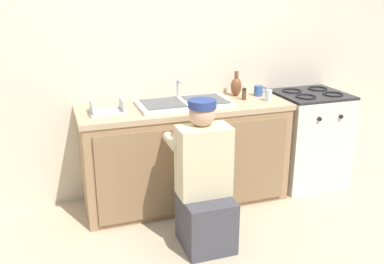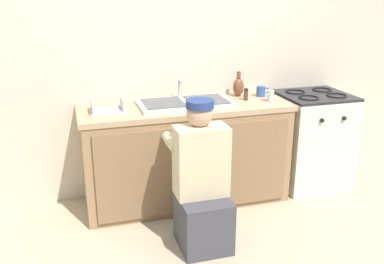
{
  "view_description": "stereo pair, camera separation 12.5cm",
  "coord_description": "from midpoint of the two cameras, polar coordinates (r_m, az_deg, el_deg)",
  "views": [
    {
      "loc": [
        -1.07,
        -3.06,
        1.85
      ],
      "look_at": [
        0.0,
        0.1,
        0.71
      ],
      "focal_mm": 40.0,
      "sensor_mm": 36.0,
      "label": 1
    },
    {
      "loc": [
        -0.95,
        -3.1,
        1.85
      ],
      "look_at": [
        0.0,
        0.1,
        0.71
      ],
      "focal_mm": 40.0,
      "sensor_mm": 36.0,
      "label": 2
    }
  ],
  "objects": [
    {
      "name": "countertop",
      "position": [
        3.66,
        -1.99,
        3.26
      ],
      "size": [
        1.81,
        0.62,
        0.04
      ],
      "primitive_type": "cube",
      "color": "tan",
      "rests_on": "counter_cabinet"
    },
    {
      "name": "sink_double_basin",
      "position": [
        3.65,
        -2.01,
        3.9
      ],
      "size": [
        0.8,
        0.44,
        0.19
      ],
      "color": "silver",
      "rests_on": "countertop"
    },
    {
      "name": "spice_bottle_pepper",
      "position": [
        3.85,
        6.04,
        5.05
      ],
      "size": [
        0.04,
        0.04,
        0.1
      ],
      "color": "#513823",
      "rests_on": "countertop"
    },
    {
      "name": "counter_cabinet",
      "position": [
        3.8,
        -1.87,
        -3.27
      ],
      "size": [
        1.77,
        0.62,
        0.85
      ],
      "color": "#997551",
      "rests_on": "ground_plane"
    },
    {
      "name": "back_wall",
      "position": [
        3.91,
        -3.56,
        9.93
      ],
      "size": [
        6.0,
        0.1,
        2.5
      ],
      "primitive_type": "cube",
      "color": "beige",
      "rests_on": "ground_plane"
    },
    {
      "name": "stove_range",
      "position": [
        4.31,
        14.39,
        -0.75
      ],
      "size": [
        0.64,
        0.62,
        0.91
      ],
      "color": "silver",
      "rests_on": "ground_plane"
    },
    {
      "name": "water_glass",
      "position": [
        3.84,
        9.26,
        4.85
      ],
      "size": [
        0.06,
        0.06,
        0.1
      ],
      "color": "#ADC6CC",
      "rests_on": "countertop"
    },
    {
      "name": "vase_decorative",
      "position": [
        3.97,
        5.0,
        6.1
      ],
      "size": [
        0.1,
        0.1,
        0.23
      ],
      "color": "brown",
      "rests_on": "countertop"
    },
    {
      "name": "ground_plane",
      "position": [
        3.73,
        -0.48,
        -10.92
      ],
      "size": [
        12.0,
        12.0,
        0.0
      ],
      "primitive_type": "plane",
      "color": "tan"
    },
    {
      "name": "plumber_person",
      "position": [
        3.15,
        0.51,
        -7.4
      ],
      "size": [
        0.42,
        0.61,
        1.1
      ],
      "color": "#3F3F47",
      "rests_on": "ground_plane"
    },
    {
      "name": "dish_rack_tray",
      "position": [
        3.49,
        -12.27,
        2.86
      ],
      "size": [
        0.28,
        0.22,
        0.11
      ],
      "color": "#B2B7BC",
      "rests_on": "countertop"
    },
    {
      "name": "coffee_mug",
      "position": [
        4.01,
        7.98,
        5.48
      ],
      "size": [
        0.13,
        0.08,
        0.09
      ],
      "color": "#335699",
      "rests_on": "countertop"
    }
  ]
}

